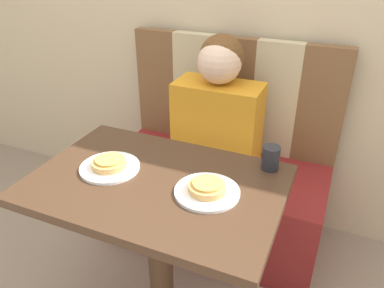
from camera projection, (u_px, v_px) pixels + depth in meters
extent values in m
cube|color=maroon|center=(215.00, 200.00, 2.12)|extent=(1.17, 0.57, 0.48)
cube|color=brown|center=(158.00, 83.00, 2.22)|extent=(0.23, 0.07, 0.62)
cube|color=tan|center=(194.00, 88.00, 2.14)|extent=(0.23, 0.07, 0.62)
cube|color=brown|center=(233.00, 94.00, 2.06)|extent=(0.23, 0.07, 0.62)
cube|color=tan|center=(275.00, 101.00, 1.98)|extent=(0.23, 0.07, 0.62)
cube|color=brown|center=(321.00, 107.00, 1.90)|extent=(0.23, 0.07, 0.62)
cube|color=#422B1C|center=(156.00, 184.00, 1.35)|extent=(0.90, 0.61, 0.03)
cylinder|color=#422B1C|center=(161.00, 263.00, 1.53)|extent=(0.10, 0.10, 0.74)
cube|color=orange|center=(217.00, 126.00, 1.90)|extent=(0.43, 0.22, 0.46)
sphere|color=beige|center=(220.00, 62.00, 1.74)|extent=(0.21, 0.21, 0.21)
sphere|color=brown|center=(222.00, 57.00, 1.75)|extent=(0.21, 0.21, 0.21)
cylinder|color=white|center=(110.00, 167.00, 1.40)|extent=(0.22, 0.22, 0.01)
cylinder|color=white|center=(207.00, 192.00, 1.27)|extent=(0.22, 0.22, 0.01)
cylinder|color=tan|center=(110.00, 163.00, 1.40)|extent=(0.13, 0.13, 0.02)
cylinder|color=gold|center=(109.00, 159.00, 1.39)|extent=(0.10, 0.10, 0.01)
cylinder|color=tan|center=(207.00, 187.00, 1.26)|extent=(0.13, 0.13, 0.02)
cylinder|color=gold|center=(207.00, 183.00, 1.25)|extent=(0.10, 0.10, 0.01)
cylinder|color=#232328|center=(271.00, 158.00, 1.39)|extent=(0.07, 0.07, 0.09)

